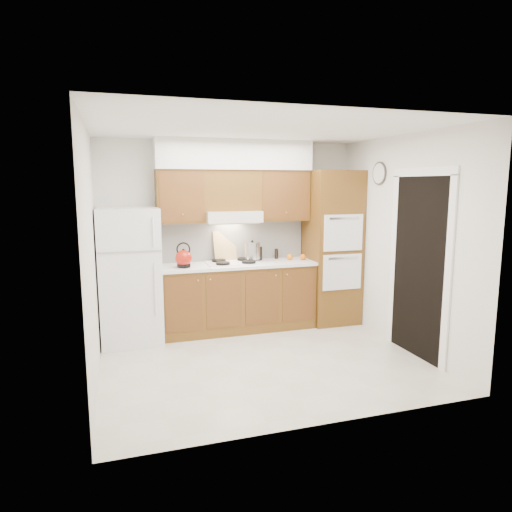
% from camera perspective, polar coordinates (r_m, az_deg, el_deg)
% --- Properties ---
extents(floor, '(3.60, 3.60, 0.00)m').
position_cam_1_polar(floor, '(5.40, 0.86, -12.91)').
color(floor, beige).
rests_on(floor, ground).
extents(ceiling, '(3.60, 3.60, 0.00)m').
position_cam_1_polar(ceiling, '(5.04, 0.93, 15.68)').
color(ceiling, white).
rests_on(ceiling, wall_back).
extents(wall_back, '(3.60, 0.02, 2.60)m').
position_cam_1_polar(wall_back, '(6.49, -3.26, 2.67)').
color(wall_back, silver).
rests_on(wall_back, floor).
extents(wall_left, '(0.02, 3.00, 2.60)m').
position_cam_1_polar(wall_left, '(4.81, -19.91, -0.07)').
color(wall_left, silver).
rests_on(wall_left, floor).
extents(wall_right, '(0.02, 3.00, 2.60)m').
position_cam_1_polar(wall_right, '(5.87, 17.83, 1.58)').
color(wall_right, silver).
rests_on(wall_right, floor).
extents(fridge, '(0.75, 0.72, 1.72)m').
position_cam_1_polar(fridge, '(6.01, -15.48, -2.40)').
color(fridge, white).
rests_on(fridge, floor).
extents(base_cabinets, '(2.11, 0.60, 0.90)m').
position_cam_1_polar(base_cabinets, '(6.36, -2.31, -5.24)').
color(base_cabinets, brown).
rests_on(base_cabinets, floor).
extents(countertop, '(2.13, 0.62, 0.04)m').
position_cam_1_polar(countertop, '(6.25, -2.31, -1.08)').
color(countertop, white).
rests_on(countertop, base_cabinets).
extents(backsplash, '(2.11, 0.03, 0.56)m').
position_cam_1_polar(backsplash, '(6.49, -3.01, 1.97)').
color(backsplash, white).
rests_on(backsplash, countertop).
extents(oven_cabinet, '(0.70, 0.65, 2.20)m').
position_cam_1_polar(oven_cabinet, '(6.71, 9.46, 1.06)').
color(oven_cabinet, brown).
rests_on(oven_cabinet, floor).
extents(upper_cab_left, '(0.63, 0.33, 0.70)m').
position_cam_1_polar(upper_cab_left, '(6.15, -9.45, 7.36)').
color(upper_cab_left, brown).
rests_on(upper_cab_left, wall_back).
extents(upper_cab_right, '(0.73, 0.33, 0.70)m').
position_cam_1_polar(upper_cab_right, '(6.50, 3.23, 7.55)').
color(upper_cab_right, brown).
rests_on(upper_cab_right, wall_back).
extents(range_hood, '(0.75, 0.45, 0.15)m').
position_cam_1_polar(range_hood, '(6.24, -3.00, 4.96)').
color(range_hood, silver).
rests_on(range_hood, wall_back).
extents(upper_cab_over_hood, '(0.75, 0.33, 0.55)m').
position_cam_1_polar(upper_cab_over_hood, '(6.28, -3.16, 8.18)').
color(upper_cab_over_hood, brown).
rests_on(upper_cab_over_hood, range_hood).
extents(soffit, '(2.13, 0.36, 0.40)m').
position_cam_1_polar(soffit, '(6.29, -2.72, 12.52)').
color(soffit, silver).
rests_on(soffit, wall_back).
extents(cooktop, '(0.74, 0.50, 0.01)m').
position_cam_1_polar(cooktop, '(6.25, -2.81, -0.84)').
color(cooktop, white).
rests_on(cooktop, countertop).
extents(doorway, '(0.02, 0.90, 2.10)m').
position_cam_1_polar(doorway, '(5.62, 19.65, -1.40)').
color(doorway, black).
rests_on(doorway, floor).
extents(wall_clock, '(0.02, 0.30, 0.30)m').
position_cam_1_polar(wall_clock, '(6.28, 15.18, 9.94)').
color(wall_clock, '#3F3833').
rests_on(wall_clock, wall_right).
extents(kettle, '(0.26, 0.26, 0.22)m').
position_cam_1_polar(kettle, '(5.98, -9.04, -0.29)').
color(kettle, '#9C170B').
rests_on(kettle, countertop).
extents(cutting_board, '(0.35, 0.17, 0.44)m').
position_cam_1_polar(cutting_board, '(6.44, -3.91, 1.18)').
color(cutting_board, tan).
rests_on(cutting_board, countertop).
extents(stock_pot, '(0.29, 0.29, 0.23)m').
position_cam_1_polar(stock_pot, '(6.38, -0.48, 0.64)').
color(stock_pot, '#ACACB0').
rests_on(stock_pot, cooktop).
extents(condiment_a, '(0.05, 0.05, 0.18)m').
position_cam_1_polar(condiment_a, '(6.49, -0.41, 0.29)').
color(condiment_a, black).
rests_on(condiment_a, countertop).
extents(condiment_b, '(0.06, 0.06, 0.19)m').
position_cam_1_polar(condiment_b, '(6.49, 0.51, 0.34)').
color(condiment_b, black).
rests_on(condiment_b, countertop).
extents(condiment_c, '(0.06, 0.06, 0.15)m').
position_cam_1_polar(condiment_c, '(6.60, 2.57, 0.29)').
color(condiment_c, black).
rests_on(condiment_c, countertop).
extents(orange_near, '(0.10, 0.10, 0.09)m').
position_cam_1_polar(orange_near, '(6.52, 5.89, -0.13)').
color(orange_near, '#D8570B').
rests_on(orange_near, countertop).
extents(orange_far, '(0.09, 0.09, 0.09)m').
position_cam_1_polar(orange_far, '(6.52, 4.25, -0.11)').
color(orange_far, orange).
rests_on(orange_far, countertop).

